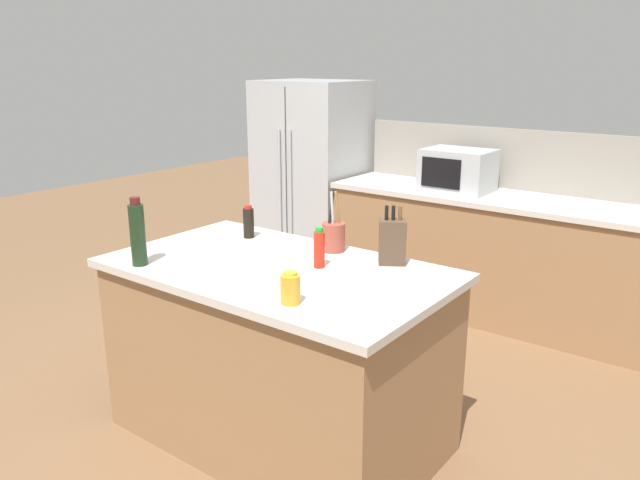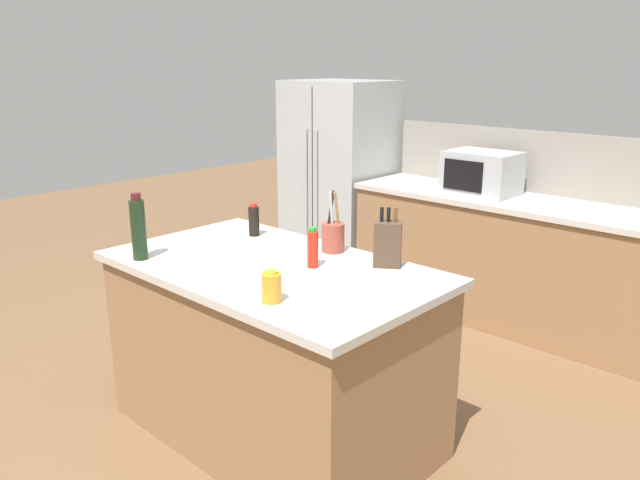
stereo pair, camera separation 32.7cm
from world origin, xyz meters
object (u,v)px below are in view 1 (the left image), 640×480
Objects in this scene: utensil_crock at (334,236)px; soy_sauce_bottle at (249,222)px; refrigerator at (312,178)px; hot_sauce_bottle at (319,249)px; honey_jar at (290,288)px; knife_block at (392,241)px; microwave at (458,170)px; wine_bottle at (138,234)px.

utensil_crock reaches higher than soy_sauce_bottle.
refrigerator reaches higher than hot_sauce_bottle.
soy_sauce_bottle is at bearing 142.70° from honey_jar.
knife_block is 0.36m from hot_sauce_bottle.
hot_sauce_bottle is (0.26, -2.09, -0.06)m from microwave.
wine_bottle reaches higher than microwave.
refrigerator is 2.23m from soy_sauce_bottle.
honey_jar is at bearing 3.53° from wine_bottle.
hot_sauce_bottle is at bearing -51.64° from refrigerator.
hot_sauce_bottle is (0.10, -0.26, 0.01)m from utensil_crock.
hot_sauce_bottle is (-0.25, -0.26, -0.02)m from knife_block.
refrigerator is 5.13× the size of wine_bottle.
refrigerator is 2.71m from knife_block.
refrigerator is at bearing 110.24° from wine_bottle.
refrigerator is 9.35× the size of soy_sauce_bottle.
refrigerator is at bearing 126.04° from honey_jar.
utensil_crock is 0.54m from soy_sauce_bottle.
microwave is at bearing 94.94° from utensil_crock.
wine_bottle is at bearing -145.47° from hot_sauce_bottle.
hot_sauce_bottle is (1.69, -2.14, 0.17)m from refrigerator.
microwave is 1.90m from knife_block.
refrigerator is at bearing 130.25° from utensil_crock.
refrigerator is at bearing 177.95° from microwave.
wine_bottle is at bearing -129.47° from utensil_crock.
microwave is 2.54× the size of hot_sauce_bottle.
refrigerator reaches higher than microwave.
hot_sauce_bottle is 0.88m from wine_bottle.
wine_bottle is at bearing -97.56° from soy_sauce_bottle.
microwave is 1.94m from soy_sauce_bottle.
soy_sauce_bottle is (-0.37, -1.91, -0.07)m from microwave.
soy_sauce_bottle is (-0.82, 0.62, 0.02)m from honey_jar.
wine_bottle is at bearing -69.76° from refrigerator.
knife_block reaches higher than honey_jar.
wine_bottle reaches higher than honey_jar.
knife_block is (0.51, -1.83, -0.04)m from microwave.
microwave is 1.84m from utensil_crock.
refrigerator is 2.73m from hot_sauce_bottle.
refrigerator reaches higher than soy_sauce_bottle.
refrigerator is 3.44× the size of microwave.
microwave is at bearing 97.06° from hot_sauce_bottle.
knife_block is at bearing 84.66° from honey_jar.
soy_sauce_bottle is (-0.53, -0.08, 0.00)m from utensil_crock.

